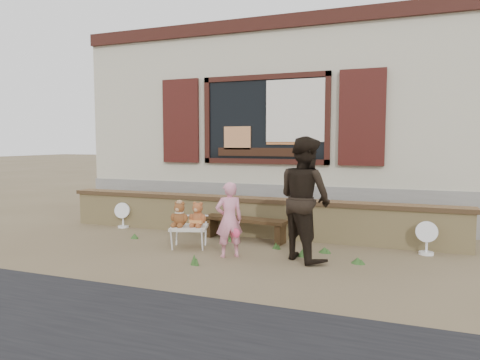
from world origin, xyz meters
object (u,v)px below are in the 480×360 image
at_px(teddy_bear_left, 180,214).
at_px(bench, 245,224).
at_px(folding_chair, 189,228).
at_px(child, 229,220).
at_px(teddy_bear_right, 198,214).
at_px(adult, 305,199).

bearing_deg(teddy_bear_left, bench, 29.13).
distance_m(folding_chair, child, 0.85).
distance_m(bench, teddy_bear_left, 1.15).
distance_m(bench, child, 1.09).
bearing_deg(bench, folding_chair, -121.45).
height_order(bench, teddy_bear_right, teddy_bear_right).
xyz_separation_m(teddy_bear_left, adult, (1.93, 0.01, 0.32)).
xyz_separation_m(folding_chair, teddy_bear_right, (0.13, 0.04, 0.22)).
height_order(teddy_bear_right, adult, adult).
xyz_separation_m(folding_chair, child, (0.77, -0.27, 0.23)).
relative_size(child, adult, 0.63).
height_order(bench, folding_chair, bench).
relative_size(teddy_bear_right, child, 0.36).
bearing_deg(folding_chair, adult, -18.83).
height_order(folding_chair, child, child).
height_order(folding_chair, teddy_bear_left, teddy_bear_left).
distance_m(teddy_bear_right, child, 0.72).
bearing_deg(adult, child, 52.31).
distance_m(teddy_bear_left, child, 0.94).
xyz_separation_m(bench, folding_chair, (-0.63, -0.78, 0.03)).
bearing_deg(child, teddy_bear_right, -60.43).
bearing_deg(bench, teddy_bear_right, -116.51).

